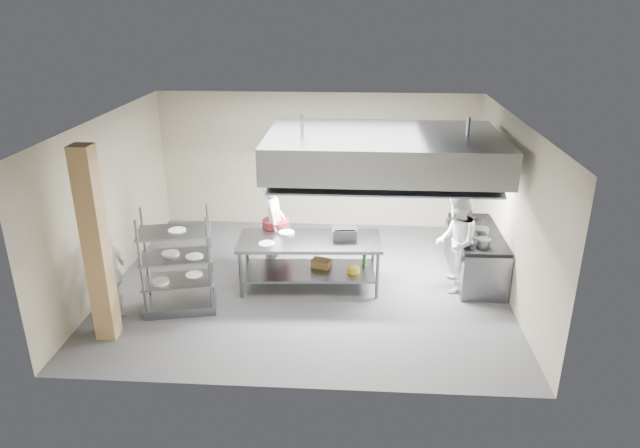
# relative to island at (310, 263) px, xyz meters

# --- Properties ---
(floor) EXTENTS (7.00, 7.00, 0.00)m
(floor) POSITION_rel_island_xyz_m (-0.05, 0.07, -0.46)
(floor) COLOR #39393B
(floor) RESTS_ON ground
(ceiling) EXTENTS (7.00, 7.00, 0.00)m
(ceiling) POSITION_rel_island_xyz_m (-0.05, 0.07, 2.54)
(ceiling) COLOR silver
(ceiling) RESTS_ON wall_back
(wall_back) EXTENTS (7.00, 0.00, 7.00)m
(wall_back) POSITION_rel_island_xyz_m (-0.05, 3.07, 1.04)
(wall_back) COLOR gray
(wall_back) RESTS_ON ground
(wall_left) EXTENTS (0.00, 6.00, 6.00)m
(wall_left) POSITION_rel_island_xyz_m (-3.55, 0.07, 1.04)
(wall_left) COLOR gray
(wall_left) RESTS_ON ground
(wall_right) EXTENTS (0.00, 6.00, 6.00)m
(wall_right) POSITION_rel_island_xyz_m (3.45, 0.07, 1.04)
(wall_right) COLOR gray
(wall_right) RESTS_ON ground
(column) EXTENTS (0.30, 0.30, 3.00)m
(column) POSITION_rel_island_xyz_m (-2.95, -1.83, 1.04)
(column) COLOR tan
(column) RESTS_ON floor
(exhaust_hood) EXTENTS (4.00, 2.50, 0.60)m
(exhaust_hood) POSITION_rel_island_xyz_m (1.25, 0.47, 1.94)
(exhaust_hood) COLOR gray
(exhaust_hood) RESTS_ON ceiling
(hood_strip_a) EXTENTS (1.60, 0.12, 0.04)m
(hood_strip_a) POSITION_rel_island_xyz_m (0.35, 0.47, 1.62)
(hood_strip_a) COLOR white
(hood_strip_a) RESTS_ON exhaust_hood
(hood_strip_b) EXTENTS (1.60, 0.12, 0.04)m
(hood_strip_b) POSITION_rel_island_xyz_m (2.15, 0.47, 1.62)
(hood_strip_b) COLOR white
(hood_strip_b) RESTS_ON exhaust_hood
(wall_shelf) EXTENTS (1.50, 0.28, 0.04)m
(wall_shelf) POSITION_rel_island_xyz_m (1.75, 2.91, 1.04)
(wall_shelf) COLOR gray
(wall_shelf) RESTS_ON wall_back
(island) EXTENTS (2.56, 1.19, 0.91)m
(island) POSITION_rel_island_xyz_m (0.00, 0.00, 0.00)
(island) COLOR slate
(island) RESTS_ON floor
(island_worktop) EXTENTS (2.56, 1.19, 0.06)m
(island_worktop) POSITION_rel_island_xyz_m (0.00, 0.00, 0.42)
(island_worktop) COLOR gray
(island_worktop) RESTS_ON island
(island_undershelf) EXTENTS (2.35, 1.07, 0.04)m
(island_undershelf) POSITION_rel_island_xyz_m (0.00, 0.00, -0.16)
(island_undershelf) COLOR slate
(island_undershelf) RESTS_ON island
(pass_rack) EXTENTS (1.27, 0.90, 1.72)m
(pass_rack) POSITION_rel_island_xyz_m (-2.08, -0.95, 0.41)
(pass_rack) COLOR slate
(pass_rack) RESTS_ON floor
(cooking_range) EXTENTS (0.80, 2.00, 0.84)m
(cooking_range) POSITION_rel_island_xyz_m (3.03, 0.57, -0.04)
(cooking_range) COLOR slate
(cooking_range) RESTS_ON floor
(range_top) EXTENTS (0.78, 1.96, 0.06)m
(range_top) POSITION_rel_island_xyz_m (3.03, 0.57, 0.41)
(range_top) COLOR black
(range_top) RESTS_ON cooking_range
(chef_head) EXTENTS (0.46, 0.68, 1.81)m
(chef_head) POSITION_rel_island_xyz_m (-0.70, 0.61, 0.45)
(chef_head) COLOR silver
(chef_head) RESTS_ON floor
(chef_line) EXTENTS (0.79, 0.95, 1.78)m
(chef_line) POSITION_rel_island_xyz_m (2.55, 0.08, 0.43)
(chef_line) COLOR silver
(chef_line) RESTS_ON floor
(chef_plating) EXTENTS (0.39, 0.92, 1.56)m
(chef_plating) POSITION_rel_island_xyz_m (-3.05, -1.32, 0.32)
(chef_plating) COLOR white
(chef_plating) RESTS_ON floor
(griddle) EXTENTS (0.45, 0.37, 0.20)m
(griddle) POSITION_rel_island_xyz_m (0.61, 0.06, 0.56)
(griddle) COLOR slate
(griddle) RESTS_ON island_worktop
(wicker_basket) EXTENTS (0.39, 0.31, 0.15)m
(wicker_basket) POSITION_rel_island_xyz_m (0.20, 0.12, -0.06)
(wicker_basket) COLOR olive
(wicker_basket) RESTS_ON island_undershelf
(stockpot) EXTENTS (0.28, 0.28, 0.19)m
(stockpot) POSITION_rel_island_xyz_m (3.00, 0.27, 0.54)
(stockpot) COLOR gray
(stockpot) RESTS_ON range_top
(plate_stack) EXTENTS (0.28, 0.28, 0.05)m
(plate_stack) POSITION_rel_island_xyz_m (-2.08, -0.95, 0.10)
(plate_stack) COLOR white
(plate_stack) RESTS_ON pass_rack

